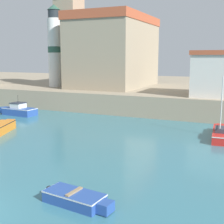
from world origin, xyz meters
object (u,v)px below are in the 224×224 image
at_px(dinghy_blue_3, 76,198).
at_px(harbor_shed_mid_row, 219,73).
at_px(sailboat_red_0, 220,133).
at_px(church, 109,49).
at_px(motorboat_blue_4, 18,110).
at_px(lighthouse, 55,48).

bearing_deg(dinghy_blue_3, harbor_shed_mid_row, 81.89).
xyz_separation_m(sailboat_red_0, church, (-18.10, 16.14, 7.77)).
relative_size(motorboat_blue_4, church, 0.32).
height_order(motorboat_blue_4, harbor_shed_mid_row, harbor_shed_mid_row).
bearing_deg(harbor_shed_mid_row, church, 159.91).
relative_size(dinghy_blue_3, church, 0.24).
bearing_deg(dinghy_blue_3, church, 112.14).
xyz_separation_m(motorboat_blue_4, harbor_shed_mid_row, (22.32, 8.42, 4.57)).
distance_m(motorboat_blue_4, church, 17.35).
bearing_deg(lighthouse, harbor_shed_mid_row, -5.39).
height_order(dinghy_blue_3, church, church).
bearing_deg(lighthouse, dinghy_blue_3, -54.31).
bearing_deg(church, harbor_shed_mid_row, -20.09).
bearing_deg(harbor_shed_mid_row, lighthouse, 174.61).
bearing_deg(sailboat_red_0, church, 138.28).
bearing_deg(motorboat_blue_4, church, 69.15).
bearing_deg(dinghy_blue_3, motorboat_blue_4, 136.65).
distance_m(sailboat_red_0, motorboat_blue_4, 23.70).
relative_size(motorboat_blue_4, lighthouse, 0.41).
height_order(sailboat_red_0, motorboat_blue_4, sailboat_red_0).
distance_m(sailboat_red_0, lighthouse, 29.24).
bearing_deg(motorboat_blue_4, lighthouse, 98.93).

